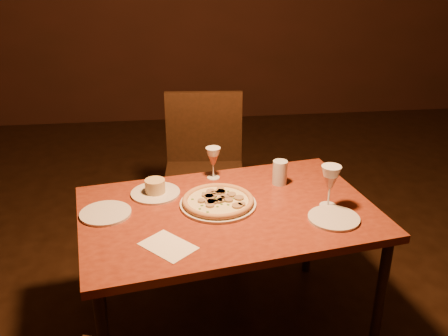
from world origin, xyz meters
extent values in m
cube|color=#90381E|center=(-0.29, 0.14, 0.67)|extent=(1.41, 1.03, 0.04)
cylinder|color=black|center=(-0.93, 0.40, 0.33)|extent=(0.05, 0.05, 0.65)
cylinder|color=black|center=(0.35, -0.12, 0.33)|extent=(0.05, 0.05, 0.65)
cylinder|color=black|center=(0.24, 0.59, 0.33)|extent=(0.05, 0.05, 0.65)
cube|color=black|center=(-0.33, 0.88, 0.50)|extent=(0.51, 0.51, 0.04)
cube|color=black|center=(-0.31, 1.10, 0.74)|extent=(0.47, 0.07, 0.44)
cylinder|color=black|center=(-0.54, 0.71, 0.24)|extent=(0.04, 0.04, 0.48)
cylinder|color=black|center=(-0.50, 1.09, 0.24)|extent=(0.04, 0.04, 0.48)
cylinder|color=black|center=(-0.16, 0.68, 0.24)|extent=(0.04, 0.04, 0.48)
cylinder|color=black|center=(-0.13, 1.05, 0.24)|extent=(0.04, 0.04, 0.48)
cylinder|color=silver|center=(-0.33, 0.18, 0.70)|extent=(0.34, 0.34, 0.01)
cylinder|color=beige|center=(-0.33, 0.18, 0.71)|extent=(0.31, 0.31, 0.01)
torus|color=tan|center=(-0.33, 0.18, 0.72)|extent=(0.32, 0.32, 0.03)
cylinder|color=silver|center=(-0.61, 0.33, 0.70)|extent=(0.23, 0.23, 0.01)
cylinder|color=tan|center=(-0.61, 0.33, 0.73)|extent=(0.09, 0.09, 0.06)
cylinder|color=silver|center=(0.00, 0.37, 0.75)|extent=(0.07, 0.07, 0.12)
cylinder|color=silver|center=(-0.82, 0.16, 0.70)|extent=(0.22, 0.22, 0.01)
cylinder|color=silver|center=(0.15, 0.00, 0.70)|extent=(0.22, 0.22, 0.01)
cube|color=white|center=(-0.56, -0.13, 0.69)|extent=(0.24, 0.25, 0.00)
camera|label=1|loc=(-0.54, -1.79, 1.76)|focal=40.00mm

